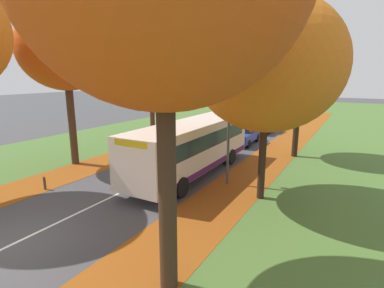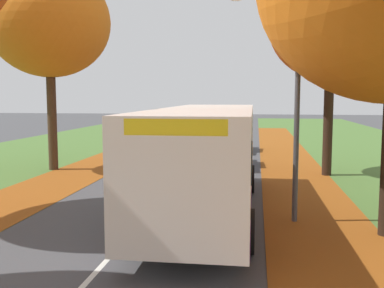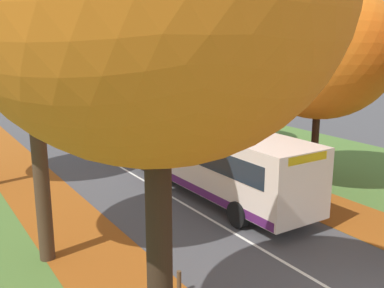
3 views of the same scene
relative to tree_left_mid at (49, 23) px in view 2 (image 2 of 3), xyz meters
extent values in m
cube|color=#476B2D|center=(-3.09, 4.09, -6.52)|extent=(12.00, 90.00, 0.01)
cube|color=#8C4714|center=(1.51, -1.91, -6.51)|extent=(2.80, 60.00, 0.00)
cube|color=#476B2D|center=(15.31, 4.09, -6.52)|extent=(12.00, 90.00, 0.01)
cube|color=#8C4714|center=(10.71, -1.91, -6.51)|extent=(2.80, 60.00, 0.00)
cube|color=silver|center=(6.11, 4.09, -6.52)|extent=(0.12, 80.00, 0.01)
cylinder|color=#422D1E|center=(0.00, 0.00, -4.25)|extent=(0.41, 0.41, 4.54)
ellipsoid|color=orange|center=(0.00, 0.00, 0.02)|extent=(5.35, 5.35, 4.82)
cylinder|color=black|center=(12.03, 0.26, -4.36)|extent=(0.39, 0.39, 4.33)
ellipsoid|color=#C64C14|center=(12.03, 0.26, -0.30)|extent=(5.05, 5.05, 4.55)
cylinder|color=#47474C|center=(10.11, -7.11, -3.52)|extent=(0.14, 0.14, 6.00)
cube|color=beige|center=(7.71, -6.52, -4.79)|extent=(2.57, 10.42, 2.50)
cube|color=#19232D|center=(7.74, -11.66, -4.44)|extent=(2.30, 0.11, 1.30)
cube|color=#19232D|center=(7.71, -6.52, -4.39)|extent=(2.60, 9.17, 0.80)
cube|color=#4C1951|center=(7.71, -6.52, -5.86)|extent=(2.59, 10.21, 0.32)
cube|color=yellow|center=(7.74, -11.68, -3.72)|extent=(1.75, 0.09, 0.28)
cylinder|color=black|center=(8.92, -9.74, -6.04)|extent=(0.31, 0.96, 0.96)
cylinder|color=black|center=(6.54, -9.76, -6.04)|extent=(0.31, 0.96, 0.96)
cylinder|color=black|center=(8.88, -3.66, -6.04)|extent=(0.31, 0.96, 0.96)
cylinder|color=black|center=(6.50, -3.67, -6.04)|extent=(0.31, 0.96, 0.96)
cube|color=#233D9E|center=(7.59, 2.25, -5.85)|extent=(1.88, 4.27, 0.70)
cube|color=#19232D|center=(7.59, 2.40, -5.20)|extent=(1.53, 2.08, 0.60)
cylinder|color=black|center=(8.43, 0.98, -6.20)|extent=(0.25, 0.65, 0.64)
cylinder|color=black|center=(6.87, 0.92, -6.20)|extent=(0.25, 0.65, 0.64)
cylinder|color=black|center=(8.32, 3.58, -6.20)|extent=(0.25, 0.65, 0.64)
cylinder|color=black|center=(6.76, 3.52, -6.20)|extent=(0.25, 0.65, 0.64)
cube|color=slate|center=(7.56, 8.16, -5.85)|extent=(1.90, 4.28, 0.70)
cube|color=#19232D|center=(7.57, 8.31, -5.20)|extent=(1.54, 2.08, 0.60)
cylinder|color=black|center=(8.28, 6.82, -6.20)|extent=(0.25, 0.65, 0.64)
cylinder|color=black|center=(6.72, 6.90, -6.20)|extent=(0.25, 0.65, 0.64)
cylinder|color=black|center=(8.40, 9.42, -6.20)|extent=(0.25, 0.65, 0.64)
cylinder|color=black|center=(6.84, 9.50, -6.20)|extent=(0.25, 0.65, 0.64)
camera|label=1|loc=(15.78, -20.80, -1.00)|focal=28.00mm
camera|label=2|loc=(9.07, -19.00, -3.21)|focal=42.00mm
camera|label=3|loc=(-2.81, -21.36, 0.03)|focal=42.00mm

